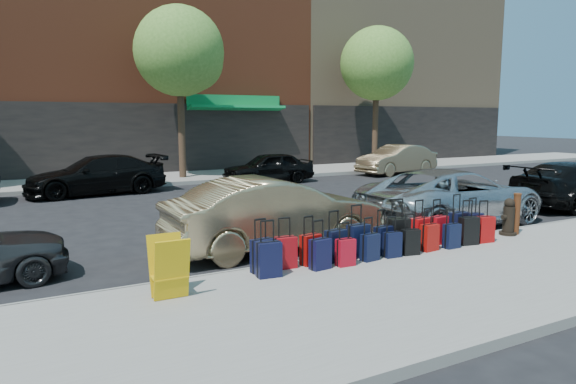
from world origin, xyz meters
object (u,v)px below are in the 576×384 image
suitcase_front_5 (383,240)px  car_far_1 (96,175)px  car_near_1 (275,214)px  car_far_3 (397,160)px  display_rack (169,268)px  bollard (516,213)px  car_near_2 (453,197)px  car_far_2 (268,168)px  tree_center (183,54)px  fire_hydrant (509,218)px  tree_right (379,66)px

suitcase_front_5 → car_far_1: 12.25m
suitcase_front_5 → car_near_1: (-1.40, 1.77, 0.33)m
car_far_1 → car_far_3: car_far_3 is taller
display_rack → car_far_1: 12.20m
bollard → display_rack: bollard is taller
car_near_2 → suitcase_front_5: bearing=113.6°
bollard → car_near_2: car_near_2 is taller
car_near_2 → car_far_2: car_near_2 is taller
display_rack → car_near_2: 8.35m
car_far_1 → car_far_2: car_far_1 is taller
tree_center → car_far_1: size_ratio=1.51×
tree_center → car_near_1: 13.55m
car_far_1 → suitcase_front_5: bearing=11.0°
suitcase_front_5 → car_far_3: 15.78m
fire_hydrant → car_near_1: size_ratio=0.18×
tree_right → car_far_2: (-7.76, -2.62, -4.76)m
tree_center → car_far_3: size_ratio=1.68×
tree_right → car_far_2: 9.48m
car_near_2 → car_far_1: bearing=33.4°
car_near_1 → car_near_2: bearing=-90.1°
suitcase_front_5 → fire_hydrant: suitcase_front_5 is taller
tree_center → car_far_3: bearing=-14.2°
tree_center → bollard: (3.06, -14.42, -4.79)m
display_rack → car_far_1: car_far_1 is taller
suitcase_front_5 → bollard: 3.67m
suitcase_front_5 → car_far_3: bearing=38.5°
car_far_1 → car_far_2: bearing=84.3°
car_near_2 → bollard: bearing=173.6°
car_far_2 → tree_center: bearing=-132.5°
display_rack → fire_hydrant: bearing=3.4°
bollard → car_near_2: 1.98m
car_near_2 → car_far_2: size_ratio=1.35×
tree_right → car_near_2: 15.18m
car_far_1 → car_far_3: bearing=85.0°
car_far_3 → tree_right: bearing=156.0°
tree_right → display_rack: bearing=-136.1°
tree_center → car_near_2: 13.67m
tree_center → fire_hydrant: bearing=-78.8°
suitcase_front_5 → bollard: size_ratio=0.93×
bollard → car_far_2: 11.80m
tree_center → car_near_2: (3.17, -12.44, -4.69)m
car_near_2 → car_far_3: car_near_2 is taller
tree_center → bollard: bearing=-78.0°
tree_center → fire_hydrant: 15.45m
car_near_2 → car_far_2: 9.83m
tree_center → car_far_1: bearing=-147.6°
car_far_2 → car_far_1: bearing=-88.9°
tree_right → suitcase_front_5: (-11.11, -14.34, -4.99)m
tree_center → car_far_1: 6.76m
tree_right → car_near_1: bearing=-134.9°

